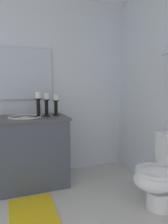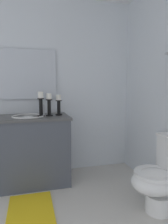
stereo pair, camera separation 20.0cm
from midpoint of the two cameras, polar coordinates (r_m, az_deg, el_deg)
The scene contains 9 objects.
wall_left at distance 2.89m, azimuth -13.15°, elevation 6.83°, with size 0.04×2.96×2.45m, color silver.
vanity_cabinet at distance 2.68m, azimuth -13.02°, elevation -10.35°, with size 0.58×1.01×0.86m.
sink_basin at distance 2.59m, azimuth -13.23°, elevation -2.05°, with size 0.40×0.40×0.24m.
mirror at distance 2.85m, azimuth -13.76°, elevation 10.24°, with size 0.02×0.78×0.67m, color silver.
candle_holder_tall at distance 2.64m, azimuth -4.96°, elevation 2.11°, with size 0.09×0.09×0.26m.
candle_holder_short at distance 2.57m, azimuth -7.59°, elevation 2.22°, with size 0.09×0.09×0.28m.
candle_holder_mid at distance 2.54m, azimuth -9.84°, elevation 2.38°, with size 0.09×0.09×0.30m.
toilet at distance 2.22m, azimuth 23.24°, elevation -16.25°, with size 0.39×0.54×0.75m.
bath_mat at distance 2.28m, azimuth -12.06°, elevation -25.26°, with size 0.60×0.44×0.02m, color yellow.
Camera 2 is at (1.68, -0.01, 1.21)m, focal length 32.58 mm.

